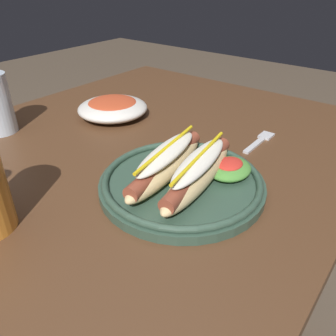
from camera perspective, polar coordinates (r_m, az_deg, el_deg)
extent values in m
cube|color=#51331E|center=(0.67, -12.48, -1.51)|extent=(1.29, 0.86, 0.04)
cylinder|color=#51331E|center=(1.16, 24.09, -10.94)|extent=(0.06, 0.06, 0.70)
cylinder|color=#51331E|center=(1.40, -2.87, -0.20)|extent=(0.06, 0.06, 0.70)
cylinder|color=#334C3D|center=(0.59, 2.31, -2.78)|extent=(0.28, 0.28, 0.02)
torus|color=#334C3D|center=(0.58, 2.34, -1.79)|extent=(0.27, 0.27, 0.01)
ellipsoid|color=#E0C184|center=(0.56, 5.12, -1.20)|extent=(0.25, 0.09, 0.04)
cylinder|color=brown|center=(0.56, 5.16, -0.52)|extent=(0.22, 0.06, 0.03)
ellipsoid|color=silver|center=(0.55, 5.25, 1.11)|extent=(0.19, 0.07, 0.02)
cylinder|color=yellow|center=(0.54, 5.30, 2.03)|extent=(0.19, 0.04, 0.01)
ellipsoid|color=#E0C184|center=(0.58, -0.27, 0.30)|extent=(0.25, 0.09, 0.04)
cylinder|color=brown|center=(0.58, -0.27, 0.96)|extent=(0.22, 0.06, 0.03)
ellipsoid|color=silver|center=(0.57, -0.27, 2.55)|extent=(0.19, 0.07, 0.02)
cylinder|color=yellow|center=(0.56, -0.28, 3.45)|extent=(0.19, 0.04, 0.01)
ellipsoid|color=#4C8C38|center=(0.60, 10.25, -0.13)|extent=(0.09, 0.07, 0.02)
ellipsoid|color=red|center=(0.59, 10.34, 0.69)|extent=(0.05, 0.04, 0.01)
cube|color=silver|center=(0.75, 14.31, 3.73)|extent=(0.09, 0.01, 0.00)
cube|color=silver|center=(0.80, 16.15, 5.24)|extent=(0.04, 0.03, 0.00)
ellipsoid|color=silver|center=(0.88, -9.25, 9.86)|extent=(0.17, 0.17, 0.04)
ellipsoid|color=#B74223|center=(0.88, -9.33, 10.71)|extent=(0.12, 0.12, 0.02)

